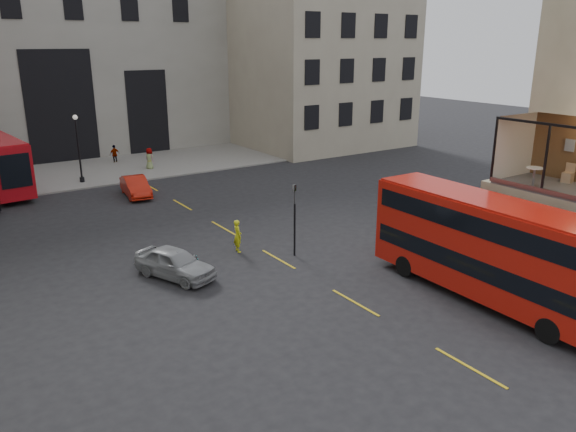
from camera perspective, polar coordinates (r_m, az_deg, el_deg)
ground at (r=22.26m, az=21.27°, el=-12.61°), size 140.00×140.00×0.00m
gateway at (r=59.53m, az=-23.67°, el=14.75°), size 35.00×10.60×18.00m
building_right at (r=62.22m, az=2.02°, el=17.11°), size 16.60×18.60×20.00m
pavement_far at (r=50.66m, az=-21.30°, el=4.09°), size 40.00×12.00×0.12m
traffic_light_near at (r=28.48m, az=0.68°, el=0.53°), size 0.16×0.20×3.80m
street_lamp_b at (r=46.38m, az=-20.45°, el=6.00°), size 0.36×0.36×5.33m
bus_near at (r=25.17m, az=19.59°, el=-2.71°), size 2.67×11.06×4.40m
car_a at (r=26.94m, az=-11.43°, el=-4.70°), size 3.16×4.53×1.43m
car_b at (r=41.65m, az=-15.23°, el=2.91°), size 2.04×4.44×1.41m
bicycle at (r=27.32m, az=-10.04°, el=-5.00°), size 1.62×0.95×0.80m
cyclist at (r=29.63m, az=-5.14°, el=-2.02°), size 0.52×0.70×1.75m
pedestrian_b at (r=49.64m, az=-25.37°, el=4.25°), size 1.22×1.13×1.65m
pedestrian_c at (r=53.51m, az=-17.19°, el=6.01°), size 1.05×0.61×1.68m
pedestrian_d at (r=49.97m, az=-13.89°, el=5.65°), size 0.85×1.06×1.90m
cafe_table_far at (r=26.60m, az=23.73°, el=3.94°), size 0.69×0.69×0.86m
cafe_chair_d at (r=28.17m, az=26.54°, el=3.60°), size 0.48×0.48×0.85m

